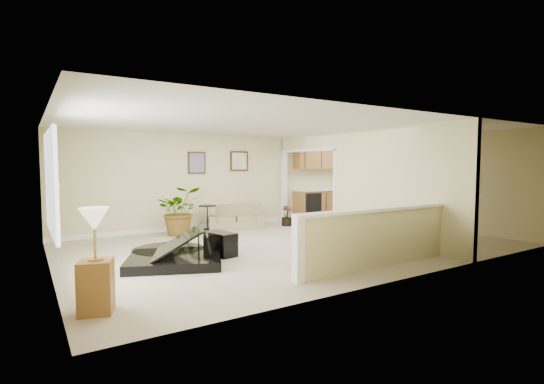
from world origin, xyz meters
TOP-DOWN VIEW (x-y plane):
  - floor at (0.00, 0.00)m, footprint 9.00×9.00m
  - back_wall at (0.00, 3.00)m, footprint 9.00×0.04m
  - front_wall at (0.00, -3.00)m, footprint 9.00×0.04m
  - left_wall at (-4.50, 0.00)m, footprint 0.04×6.00m
  - right_wall at (4.50, 0.00)m, footprint 0.04×6.00m
  - ceiling at (0.00, 0.00)m, footprint 9.00×6.00m
  - kitchen_vinyl at (3.15, 0.00)m, footprint 2.70×6.00m
  - interior_partition at (1.80, 0.25)m, footprint 0.18×5.99m
  - pony_half_wall at (0.08, -2.30)m, footprint 3.42×0.22m
  - left_window at (-4.49, -0.50)m, footprint 0.05×2.15m
  - wall_art_left at (-0.95, 2.97)m, footprint 0.48×0.04m
  - wall_mirror at (0.30, 2.97)m, footprint 0.55×0.04m
  - kitchen_cabinets at (3.19, 2.73)m, footprint 2.36×0.65m
  - piano at (-2.71, -0.19)m, footprint 2.17×2.13m
  - piano_bench at (-1.73, -0.13)m, footprint 0.45×0.71m
  - loveseat at (-0.01, 2.64)m, footprint 1.71×1.32m
  - accent_table at (-0.81, 2.65)m, footprint 0.45×0.45m
  - palm_plant at (-1.63, 2.38)m, footprint 1.25×1.15m
  - small_plant at (1.36, 2.17)m, footprint 0.34×0.34m
  - lamp_stand at (-4.15, -2.00)m, footprint 0.46×0.46m

SIDE VIEW (x-z plane):
  - floor at x=0.00m, z-range 0.00..0.00m
  - kitchen_vinyl at x=3.15m, z-range 0.00..0.01m
  - piano_bench at x=-1.73m, z-range 0.00..0.44m
  - small_plant at x=1.36m, z-range -0.04..0.52m
  - loveseat at x=-0.01m, z-range -0.10..0.71m
  - accent_table at x=-0.81m, z-range 0.09..0.75m
  - lamp_stand at x=-4.15m, z-range -0.09..1.13m
  - pony_half_wall at x=0.08m, z-range 0.02..1.02m
  - palm_plant at x=-1.63m, z-range -0.01..1.17m
  - piano at x=-2.71m, z-range -0.12..1.33m
  - kitchen_cabinets at x=3.19m, z-range -0.29..2.03m
  - interior_partition at x=1.80m, z-range -0.03..2.47m
  - back_wall at x=0.00m, z-range 0.00..2.50m
  - front_wall at x=0.00m, z-range 0.00..2.50m
  - left_wall at x=-4.50m, z-range 0.00..2.50m
  - right_wall at x=4.50m, z-range 0.00..2.50m
  - left_window at x=-4.49m, z-range 0.73..2.17m
  - wall_art_left at x=-0.95m, z-range 1.46..2.04m
  - wall_mirror at x=0.30m, z-range 1.52..2.08m
  - ceiling at x=0.00m, z-range 2.48..2.52m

